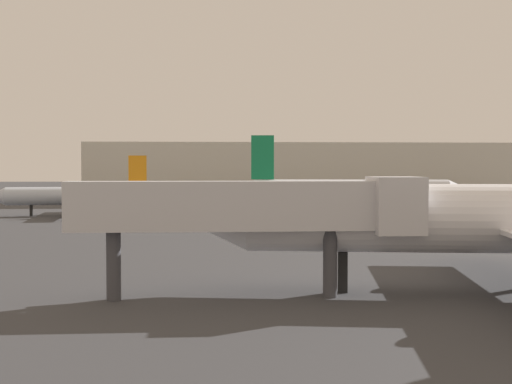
# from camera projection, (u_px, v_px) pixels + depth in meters

# --- Properties ---
(airplane_far_left) EXTENTS (29.54, 25.18, 10.18)m
(airplane_far_left) POSITION_uv_depth(u_px,v_px,m) (349.00, 193.00, 79.43)
(airplane_far_left) COLOR silver
(airplane_far_left) RESTS_ON ground_plane
(airplane_far_right) EXTENTS (23.11, 18.92, 8.01)m
(airplane_far_right) POSITION_uv_depth(u_px,v_px,m) (78.00, 196.00, 90.12)
(airplane_far_right) COLOR #B2BCCC
(airplane_far_right) RESTS_ON ground_plane
(jet_bridge) EXTENTS (17.25, 2.81, 5.94)m
(jet_bridge) POSITION_uv_depth(u_px,v_px,m) (264.00, 208.00, 33.05)
(jet_bridge) COLOR silver
(jet_bridge) RESTS_ON ground_plane
(terminal_building) EXTENTS (81.34, 20.48, 10.82)m
(terminal_building) POSITION_uv_depth(u_px,v_px,m) (309.00, 173.00, 128.84)
(terminal_building) COLOR beige
(terminal_building) RESTS_ON ground_plane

